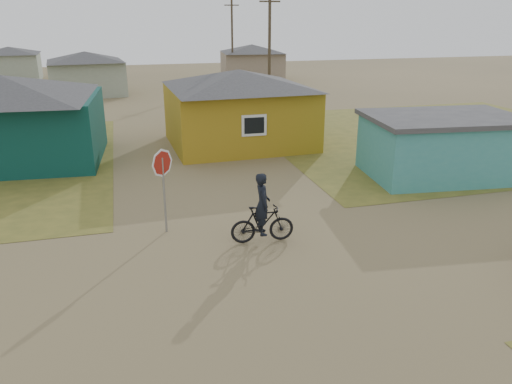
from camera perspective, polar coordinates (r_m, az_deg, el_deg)
ground at (r=13.40m, az=1.54°, el=-9.62°), size 120.00×120.00×0.00m
grass_ne at (r=30.50m, az=20.23°, el=6.09°), size 20.00×18.00×0.00m
house_teal at (r=25.61m, az=-26.60°, el=7.51°), size 8.93×7.08×4.00m
house_yellow at (r=26.26m, az=-1.94°, el=9.72°), size 7.72×6.76×3.90m
shed_turquoise at (r=22.50m, az=20.45°, el=4.97°), size 6.71×4.93×2.60m
house_pale_west at (r=45.50m, az=-18.79°, el=12.79°), size 7.04×6.15×3.60m
house_beige_east at (r=53.11m, az=-0.46°, el=14.65°), size 6.95×6.05×3.60m
house_pale_north at (r=58.36m, az=-26.25°, el=13.06°), size 6.28×5.81×3.40m
utility_pole_near at (r=34.71m, az=1.54°, el=15.72°), size 1.40×0.20×8.00m
utility_pole_far at (r=50.43m, az=-2.74°, el=16.96°), size 1.40×0.20×8.00m
stop_sign at (r=15.54m, az=-10.60°, el=2.23°), size 0.85×0.35×2.73m
cyclist at (r=14.99m, az=0.74°, el=-2.92°), size 1.97×0.73×2.19m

